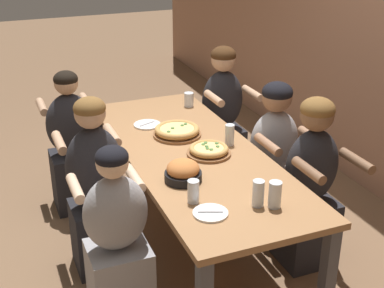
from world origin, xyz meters
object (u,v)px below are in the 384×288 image
(empty_plate_b, at_px, (147,125))
(diner_near_left, at_px, (72,148))
(pizza_board_second, at_px, (209,150))
(diner_far_left, at_px, (222,119))
(drinking_glass_d, at_px, (258,194))
(diner_near_center, at_px, (96,193))
(pizza_board_main, at_px, (178,131))
(drinking_glass_c, at_px, (193,191))
(empty_plate_a, at_px, (210,213))
(drinking_glass_e, at_px, (275,196))
(drinking_glass_a, at_px, (230,136))
(diner_far_midright, at_px, (310,189))
(diner_near_midright, at_px, (117,243))
(skillet_bowl, at_px, (183,172))
(diner_far_center, at_px, (273,162))

(empty_plate_b, height_order, diner_near_left, diner_near_left)
(pizza_board_second, xyz_separation_m, empty_plate_b, (-0.63, -0.22, -0.02))
(empty_plate_b, bearing_deg, diner_far_left, 114.95)
(drinking_glass_d, bearing_deg, diner_near_left, -156.87)
(empty_plate_b, height_order, diner_near_center, diner_near_center)
(pizza_board_main, bearing_deg, drinking_glass_c, -15.42)
(empty_plate_a, distance_m, drinking_glass_e, 0.36)
(drinking_glass_a, bearing_deg, drinking_glass_d, -15.03)
(diner_far_left, relative_size, diner_far_midright, 1.01)
(drinking_glass_e, xyz_separation_m, diner_far_left, (-1.73, 0.50, -0.26))
(pizza_board_main, height_order, drinking_glass_a, drinking_glass_a)
(pizza_board_second, bearing_deg, diner_near_left, -143.16)
(diner_far_left, bearing_deg, drinking_glass_e, 73.72)
(drinking_glass_a, distance_m, diner_far_midright, 0.63)
(pizza_board_main, height_order, empty_plate_a, pizza_board_main)
(empty_plate_a, xyz_separation_m, drinking_glass_d, (0.02, 0.27, 0.06))
(drinking_glass_e, distance_m, diner_far_midright, 0.69)
(diner_near_left, distance_m, diner_near_midright, 1.35)
(diner_near_midright, bearing_deg, pizza_board_second, 27.82)
(diner_near_center, relative_size, diner_far_midright, 1.02)
(drinking_glass_c, height_order, drinking_glass_e, drinking_glass_e)
(skillet_bowl, distance_m, empty_plate_b, 0.91)
(empty_plate_a, xyz_separation_m, empty_plate_b, (-1.30, 0.07, -0.00))
(drinking_glass_c, distance_m, drinking_glass_e, 0.43)
(drinking_glass_c, xyz_separation_m, drinking_glass_e, (0.21, 0.38, 0.00))
(empty_plate_a, xyz_separation_m, diner_far_center, (-0.80, 0.85, -0.22))
(empty_plate_a, distance_m, diner_near_left, 1.71)
(diner_near_midright, bearing_deg, diner_far_center, 21.57)
(empty_plate_a, height_order, drinking_glass_a, drinking_glass_a)
(pizza_board_second, height_order, diner_near_midright, diner_near_midright)
(empty_plate_b, height_order, diner_far_midright, diner_far_midright)
(diner_near_center, bearing_deg, drinking_glass_a, -2.14)
(empty_plate_a, distance_m, drinking_glass_a, 0.90)
(drinking_glass_a, bearing_deg, pizza_board_second, -65.34)
(skillet_bowl, height_order, diner_far_center, diner_far_center)
(pizza_board_main, xyz_separation_m, skillet_bowl, (0.64, -0.21, 0.02))
(pizza_board_main, xyz_separation_m, diner_near_center, (0.25, -0.65, -0.23))
(diner_near_midright, bearing_deg, diner_near_left, 90.00)
(pizza_board_second, distance_m, empty_plate_a, 0.73)
(pizza_board_main, relative_size, diner_near_center, 0.28)
(pizza_board_main, distance_m, drinking_glass_a, 0.39)
(diner_near_center, distance_m, diner_far_midright, 1.37)
(skillet_bowl, bearing_deg, drinking_glass_d, 32.54)
(drinking_glass_d, relative_size, diner_far_midright, 0.13)
(skillet_bowl, distance_m, drinking_glass_e, 0.58)
(pizza_board_main, height_order, drinking_glass_d, drinking_glass_d)
(drinking_glass_d, xyz_separation_m, diner_near_midright, (-0.31, -0.71, -0.32))
(diner_near_left, distance_m, diner_far_left, 1.29)
(diner_near_midright, distance_m, diner_far_midright, 1.29)
(drinking_glass_d, height_order, drinking_glass_e, same)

